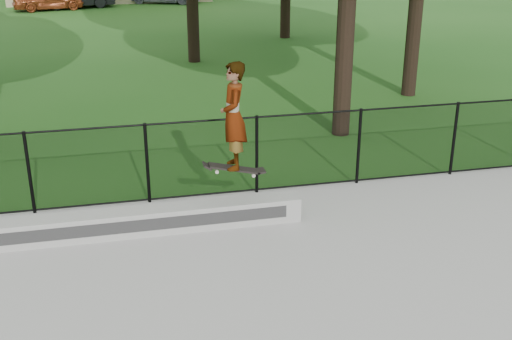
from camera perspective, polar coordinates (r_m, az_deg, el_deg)
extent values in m
cube|color=#ADADA8|center=(10.65, -9.88, -4.49)|extent=(5.21, 0.40, 0.41)
cube|color=black|center=(10.37, -1.96, 0.15)|extent=(0.83, 0.23, 0.21)
imported|color=#9FCAD1|center=(10.08, -2.02, 4.81)|extent=(0.47, 0.66, 1.72)
cylinder|color=black|center=(11.63, -19.51, -0.25)|extent=(0.06, 0.06, 1.50)
cylinder|color=black|center=(11.54, -9.65, 0.58)|extent=(0.06, 0.06, 1.50)
cylinder|color=black|center=(11.80, 0.07, 1.37)|extent=(0.06, 0.06, 1.50)
cylinder|color=black|center=(12.38, 9.12, 2.08)|extent=(0.06, 0.06, 1.50)
cylinder|color=black|center=(13.24, 17.19, 2.67)|extent=(0.06, 0.06, 1.50)
cylinder|color=black|center=(11.57, 0.07, 4.72)|extent=(16.00, 0.04, 0.04)
cylinder|color=black|center=(12.06, 0.07, -1.75)|extent=(16.00, 0.04, 0.04)
cube|color=black|center=(11.80, 0.07, 1.37)|extent=(16.00, 0.01, 1.50)
cylinder|color=black|center=(15.07, 7.96, 11.90)|extent=(0.44, 0.44, 4.80)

